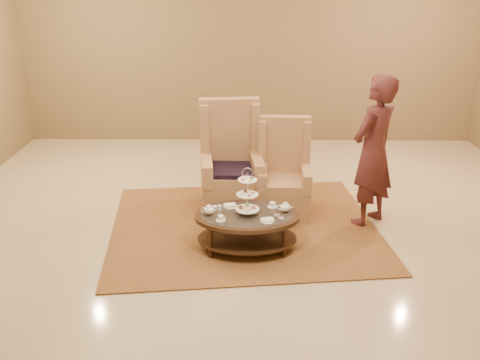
{
  "coord_description": "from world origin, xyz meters",
  "views": [
    {
      "loc": [
        -0.06,
        -5.44,
        2.92
      ],
      "look_at": [
        -0.13,
        0.2,
        0.7
      ],
      "focal_mm": 40.0,
      "sensor_mm": 36.0,
      "label": 1
    }
  ],
  "objects_px": {
    "armchair_left": "(231,173)",
    "person": "(373,152)",
    "armchair_right": "(284,181)",
    "tea_table": "(247,220)"
  },
  "relations": [
    {
      "from": "armchair_left",
      "to": "tea_table",
      "type": "bearing_deg",
      "value": -85.55
    },
    {
      "from": "tea_table",
      "to": "armchair_right",
      "type": "bearing_deg",
      "value": 64.74
    },
    {
      "from": "tea_table",
      "to": "armchair_right",
      "type": "distance_m",
      "value": 1.13
    },
    {
      "from": "tea_table",
      "to": "person",
      "type": "height_order",
      "value": "person"
    },
    {
      "from": "armchair_left",
      "to": "person",
      "type": "distance_m",
      "value": 1.8
    },
    {
      "from": "person",
      "to": "armchair_left",
      "type": "bearing_deg",
      "value": -57.98
    },
    {
      "from": "tea_table",
      "to": "armchair_right",
      "type": "xyz_separation_m",
      "value": [
        0.46,
        1.03,
        0.05
      ]
    },
    {
      "from": "armchair_left",
      "to": "armchair_right",
      "type": "xyz_separation_m",
      "value": [
        0.67,
        -0.09,
        -0.07
      ]
    },
    {
      "from": "armchair_left",
      "to": "armchair_right",
      "type": "distance_m",
      "value": 0.68
    },
    {
      "from": "armchair_right",
      "to": "person",
      "type": "height_order",
      "value": "person"
    }
  ]
}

